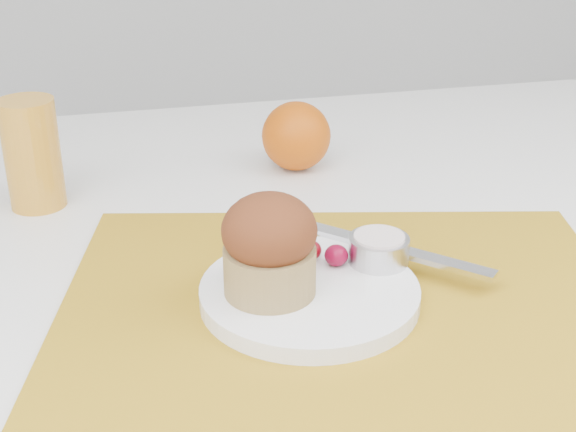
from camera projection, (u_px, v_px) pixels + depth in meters
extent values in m
cube|color=#B28418|center=(344.00, 302.00, 0.70)|extent=(0.56, 0.46, 0.00)
cylinder|color=white|center=(309.00, 293.00, 0.70)|extent=(0.21, 0.21, 0.02)
cylinder|color=#BCBCC0|center=(379.00, 250.00, 0.73)|extent=(0.07, 0.07, 0.02)
cylinder|color=silver|center=(379.00, 238.00, 0.73)|extent=(0.06, 0.06, 0.01)
ellipsoid|color=#510209|center=(311.00, 250.00, 0.74)|extent=(0.02, 0.02, 0.02)
ellipsoid|color=#570218|center=(336.00, 255.00, 0.73)|extent=(0.02, 0.02, 0.02)
cube|color=silver|center=(389.00, 248.00, 0.75)|extent=(0.16, 0.16, 0.01)
sphere|color=#C95207|center=(296.00, 136.00, 0.98)|extent=(0.08, 0.08, 0.08)
cylinder|color=gold|center=(32.00, 154.00, 0.87)|extent=(0.07, 0.07, 0.12)
cylinder|color=#A58850|center=(270.00, 270.00, 0.68)|extent=(0.10, 0.10, 0.04)
ellipsoid|color=#3A170A|center=(269.00, 231.00, 0.66)|extent=(0.08, 0.08, 0.06)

